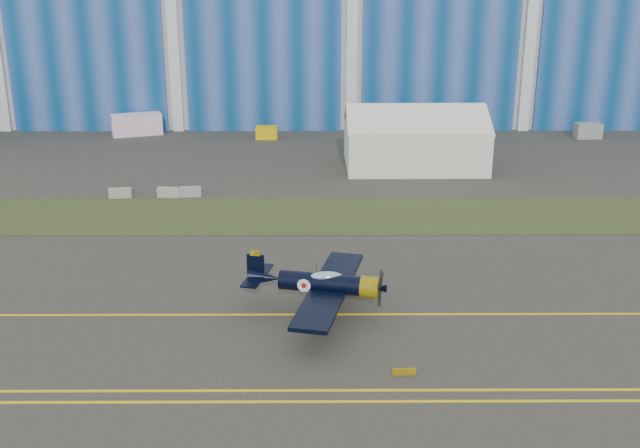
{
  "coord_description": "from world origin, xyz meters",
  "views": [
    {
      "loc": [
        17.59,
        -45.35,
        19.35
      ],
      "look_at": [
        17.83,
        3.99,
        2.65
      ],
      "focal_mm": 42.0,
      "sensor_mm": 36.0,
      "label": 1
    }
  ],
  "objects_px": {
    "tug": "(267,133)",
    "warbird": "(321,283)",
    "tent": "(415,135)",
    "shipping_container": "(137,124)"
  },
  "relations": [
    {
      "from": "tug",
      "to": "warbird",
      "type": "bearing_deg",
      "value": -80.97
    },
    {
      "from": "warbird",
      "to": "tug",
      "type": "bearing_deg",
      "value": 109.93
    },
    {
      "from": "tent",
      "to": "tug",
      "type": "bearing_deg",
      "value": 139.43
    },
    {
      "from": "tent",
      "to": "shipping_container",
      "type": "relative_size",
      "value": 2.38
    },
    {
      "from": "warbird",
      "to": "tent",
      "type": "distance_m",
      "value": 36.99
    },
    {
      "from": "warbird",
      "to": "shipping_container",
      "type": "distance_m",
      "value": 56.4
    },
    {
      "from": "warbird",
      "to": "tent",
      "type": "height_order",
      "value": "tent"
    },
    {
      "from": "warbird",
      "to": "tent",
      "type": "relative_size",
      "value": 0.91
    },
    {
      "from": "warbird",
      "to": "shipping_container",
      "type": "relative_size",
      "value": 2.16
    },
    {
      "from": "shipping_container",
      "to": "tug",
      "type": "height_order",
      "value": "shipping_container"
    }
  ]
}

